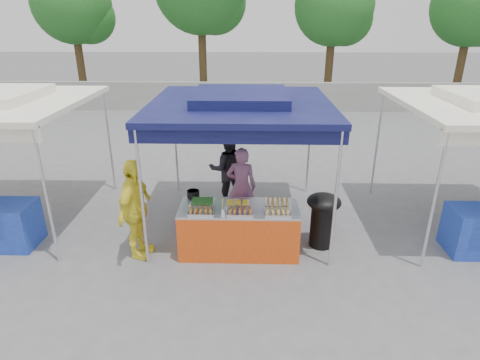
{
  "coord_description": "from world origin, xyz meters",
  "views": [
    {
      "loc": [
        0.17,
        -6.11,
        3.82
      ],
      "look_at": [
        0.0,
        0.6,
        1.05
      ],
      "focal_mm": 30.0,
      "sensor_mm": 36.0,
      "label": 1
    }
  ],
  "objects_px": {
    "wok_burner": "(323,216)",
    "customer_person": "(135,210)",
    "helper_man": "(228,169)",
    "vendor_woman": "(241,187)",
    "cooking_pot": "(193,194)",
    "vendor_table": "(239,229)"
  },
  "relations": [
    {
      "from": "helper_man",
      "to": "cooking_pot",
      "type": "bearing_deg",
      "value": 62.72
    },
    {
      "from": "wok_burner",
      "to": "vendor_woman",
      "type": "bearing_deg",
      "value": 151.49
    },
    {
      "from": "cooking_pot",
      "to": "helper_man",
      "type": "distance_m",
      "value": 1.59
    },
    {
      "from": "wok_burner",
      "to": "vendor_woman",
      "type": "relative_size",
      "value": 0.64
    },
    {
      "from": "vendor_woman",
      "to": "helper_man",
      "type": "xyz_separation_m",
      "value": [
        -0.31,
        0.84,
        0.04
      ]
    },
    {
      "from": "cooking_pot",
      "to": "vendor_woman",
      "type": "relative_size",
      "value": 0.14
    },
    {
      "from": "vendor_woman",
      "to": "helper_man",
      "type": "relative_size",
      "value": 0.96
    },
    {
      "from": "helper_man",
      "to": "customer_person",
      "type": "distance_m",
      "value": 2.47
    },
    {
      "from": "cooking_pot",
      "to": "vendor_woman",
      "type": "xyz_separation_m",
      "value": [
        0.83,
        0.66,
        -0.13
      ]
    },
    {
      "from": "vendor_woman",
      "to": "customer_person",
      "type": "xyz_separation_m",
      "value": [
        -1.71,
        -1.19,
        0.08
      ]
    },
    {
      "from": "vendor_woman",
      "to": "cooking_pot",
      "type": "bearing_deg",
      "value": 44.23
    },
    {
      "from": "cooking_pot",
      "to": "wok_burner",
      "type": "distance_m",
      "value": 2.3
    },
    {
      "from": "customer_person",
      "to": "wok_burner",
      "type": "bearing_deg",
      "value": -71.6
    },
    {
      "from": "wok_burner",
      "to": "customer_person",
      "type": "distance_m",
      "value": 3.19
    },
    {
      "from": "wok_burner",
      "to": "customer_person",
      "type": "bearing_deg",
      "value": -172.53
    },
    {
      "from": "wok_burner",
      "to": "helper_man",
      "type": "distance_m",
      "value": 2.4
    },
    {
      "from": "cooking_pot",
      "to": "wok_burner",
      "type": "height_order",
      "value": "wok_burner"
    },
    {
      "from": "vendor_table",
      "to": "cooking_pot",
      "type": "distance_m",
      "value": 1.02
    },
    {
      "from": "vendor_table",
      "to": "wok_burner",
      "type": "relative_size",
      "value": 2.01
    },
    {
      "from": "cooking_pot",
      "to": "wok_burner",
      "type": "bearing_deg",
      "value": -3.44
    },
    {
      "from": "vendor_woman",
      "to": "customer_person",
      "type": "relative_size",
      "value": 0.91
    },
    {
      "from": "vendor_woman",
      "to": "customer_person",
      "type": "bearing_deg",
      "value": 40.65
    }
  ]
}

